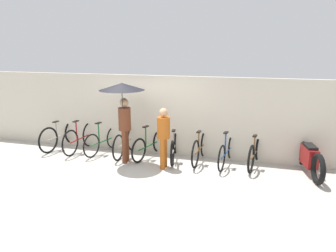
# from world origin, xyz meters

# --- Properties ---
(ground_plane) EXTENTS (30.00, 30.00, 0.00)m
(ground_plane) POSITION_xyz_m (0.00, 0.00, 0.00)
(ground_plane) COLOR #B7B2A8
(back_wall) EXTENTS (14.88, 0.12, 2.21)m
(back_wall) POSITION_xyz_m (0.00, 1.88, 1.11)
(back_wall) COLOR beige
(back_wall) RESTS_ON ground
(parked_bicycle_0) EXTENTS (0.44, 1.83, 1.07)m
(parked_bicycle_0) POSITION_xyz_m (-2.81, 1.52, 0.39)
(parked_bicycle_0) COLOR black
(parked_bicycle_0) RESTS_ON ground
(parked_bicycle_1) EXTENTS (0.44, 1.74, 1.05)m
(parked_bicycle_1) POSITION_xyz_m (-2.11, 1.42, 0.39)
(parked_bicycle_1) COLOR black
(parked_bicycle_1) RESTS_ON ground
(parked_bicycle_2) EXTENTS (0.52, 1.64, 1.04)m
(parked_bicycle_2) POSITION_xyz_m (-1.40, 1.47, 0.36)
(parked_bicycle_2) COLOR black
(parked_bicycle_2) RESTS_ON ground
(parked_bicycle_3) EXTENTS (0.44, 1.70, 0.98)m
(parked_bicycle_3) POSITION_xyz_m (-0.70, 1.44, 0.38)
(parked_bicycle_3) COLOR black
(parked_bicycle_3) RESTS_ON ground
(parked_bicycle_4) EXTENTS (0.56, 1.68, 1.08)m
(parked_bicycle_4) POSITION_xyz_m (0.00, 1.47, 0.35)
(parked_bicycle_4) COLOR black
(parked_bicycle_4) RESTS_ON ground
(parked_bicycle_5) EXTENTS (0.48, 1.69, 1.03)m
(parked_bicycle_5) POSITION_xyz_m (0.70, 1.46, 0.35)
(parked_bicycle_5) COLOR black
(parked_bicycle_5) RESTS_ON ground
(parked_bicycle_6) EXTENTS (0.44, 1.68, 1.06)m
(parked_bicycle_6) POSITION_xyz_m (1.41, 1.48, 0.38)
(parked_bicycle_6) COLOR black
(parked_bicycle_6) RESTS_ON ground
(parked_bicycle_7) EXTENTS (0.44, 1.73, 1.08)m
(parked_bicycle_7) POSITION_xyz_m (2.11, 1.45, 0.36)
(parked_bicycle_7) COLOR black
(parked_bicycle_7) RESTS_ON ground
(parked_bicycle_8) EXTENTS (0.46, 1.69, 1.07)m
(parked_bicycle_8) POSITION_xyz_m (2.81, 1.52, 0.37)
(parked_bicycle_8) COLOR black
(parked_bicycle_8) RESTS_ON ground
(pedestrian_leading) EXTENTS (1.14, 1.14, 2.11)m
(pedestrian_leading) POSITION_xyz_m (-0.46, 0.80, 1.71)
(pedestrian_leading) COLOR brown
(pedestrian_leading) RESTS_ON ground
(pedestrian_center) EXTENTS (0.32, 0.32, 1.53)m
(pedestrian_center) POSITION_xyz_m (0.62, 0.76, 0.88)
(pedestrian_center) COLOR #B25619
(pedestrian_center) RESTS_ON ground
(motorcycle) EXTENTS (0.65, 1.96, 0.92)m
(motorcycle) POSITION_xyz_m (4.06, 1.36, 0.40)
(motorcycle) COLOR black
(motorcycle) RESTS_ON ground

